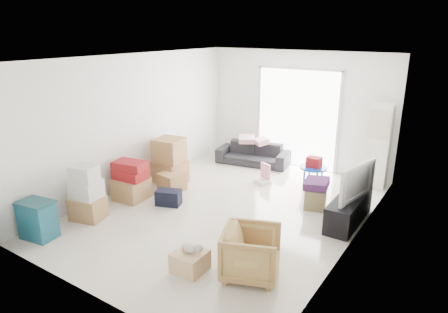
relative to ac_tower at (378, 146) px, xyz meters
name	(u,v)px	position (x,y,z in m)	size (l,w,h in m)	color
room_shell	(227,138)	(-1.95, -2.65, 0.48)	(4.98, 6.48, 3.18)	beige
sliding_door	(297,115)	(-1.95, 0.33, 0.37)	(2.10, 0.04, 2.33)	white
ac_tower	(378,146)	(0.00, 0.00, 0.00)	(0.45, 0.30, 1.75)	silver
tv_console	(349,210)	(0.05, -1.94, -0.64)	(0.41, 1.38, 0.46)	black
television	(350,193)	(0.05, -1.94, -0.35)	(1.05, 0.60, 0.14)	black
sofa	(253,150)	(-2.83, -0.15, -0.54)	(1.73, 0.51, 0.68)	#232327
pillow_left	(247,134)	(-3.01, -0.15, -0.14)	(0.36, 0.28, 0.11)	#BE8B92
pillow_right	(262,135)	(-2.63, -0.11, -0.13)	(0.38, 0.31, 0.13)	#BE8B92
armchair	(251,251)	(-0.56, -4.20, -0.50)	(0.72, 0.68, 0.75)	tan
storage_bins	(38,220)	(-3.85, -5.16, -0.56)	(0.59, 0.46, 0.62)	#144B5C
box_stack_a	(87,195)	(-3.75, -4.30, -0.44)	(0.62, 0.56, 0.97)	#996845
box_stack_b	(131,181)	(-3.75, -3.27, -0.52)	(0.67, 0.61, 0.76)	#996845
box_stack_c	(170,161)	(-3.72, -2.18, -0.41)	(0.68, 0.62, 0.96)	#996845
loose_box	(172,182)	(-3.38, -2.52, -0.69)	(0.44, 0.44, 0.37)	#996845
duffel_bag	(169,198)	(-2.96, -3.10, -0.73)	(0.45, 0.27, 0.29)	black
ottoman	(315,198)	(-0.63, -1.71, -0.69)	(0.37, 0.37, 0.37)	olive
blanket	(316,185)	(-0.63, -1.71, -0.43)	(0.41, 0.41, 0.14)	#452051
kids_table	(314,166)	(-1.02, -0.84, -0.39)	(0.55, 0.55, 0.68)	#0938AA
toy_walker	(264,178)	(-2.01, -1.11, -0.76)	(0.38, 0.37, 0.41)	silver
wood_crate	(190,261)	(-1.31, -4.55, -0.74)	(0.42, 0.42, 0.28)	#E4B583
plush_bunny	(192,248)	(-1.27, -4.55, -0.53)	(0.31, 0.17, 0.15)	#B2ADA8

